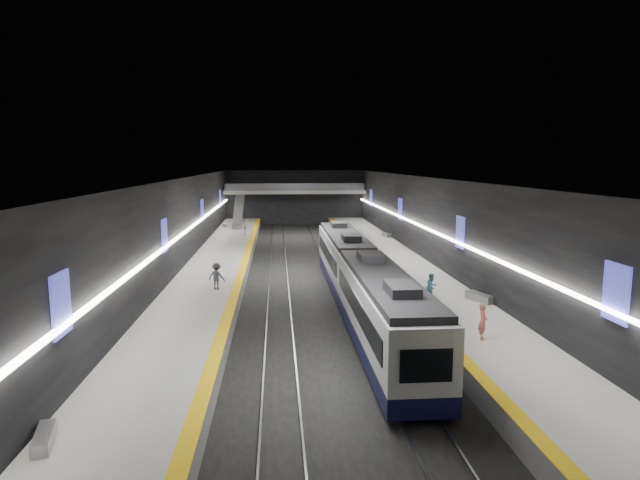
{
  "coord_description": "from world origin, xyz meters",
  "views": [
    {
      "loc": [
        -2.55,
        -43.29,
        9.31
      ],
      "look_at": [
        1.32,
        4.7,
        2.2
      ],
      "focal_mm": 30.0,
      "sensor_mm": 36.0,
      "label": 1
    }
  ],
  "objects": [
    {
      "name": "passenger_right_b",
      "position": [
        6.68,
        -12.57,
        1.82
      ],
      "size": [
        1.0,
        0.94,
        1.64
      ],
      "primitive_type": "imported",
      "rotation": [
        0.0,
        0.0,
        0.54
      ],
      "color": "teal",
      "rests_on": "platform_right"
    },
    {
      "name": "bench_left_near",
      "position": [
        -9.5,
        -27.94,
        1.21
      ],
      "size": [
        0.85,
        1.75,
        0.41
      ],
      "primitive_type": "cube",
      "rotation": [
        0.0,
        0.0,
        0.24
      ],
      "color": "#99999E",
      "rests_on": "platform_left"
    },
    {
      "name": "ceiling",
      "position": [
        0.0,
        0.0,
        8.0
      ],
      "size": [
        20.0,
        70.0,
        0.04
      ],
      "primitive_type": "cube",
      "rotation": [
        3.14,
        0.0,
        0.0
      ],
      "color": "beige",
      "rests_on": "wall_left"
    },
    {
      "name": "bench_right_far",
      "position": [
        9.5,
        14.6,
        1.21
      ],
      "size": [
        0.77,
        1.79,
        0.42
      ],
      "primitive_type": "cube",
      "rotation": [
        0.0,
        0.0,
        0.17
      ],
      "color": "#99999E",
      "rests_on": "platform_right"
    },
    {
      "name": "rails",
      "position": [
        -0.0,
        0.0,
        0.06
      ],
      "size": [
        6.52,
        70.0,
        0.12
      ],
      "color": "gray",
      "rests_on": "ground"
    },
    {
      "name": "wall_right",
      "position": [
        10.0,
        0.0,
        4.0
      ],
      "size": [
        0.04,
        70.0,
        8.0
      ],
      "primitive_type": "cube",
      "color": "black",
      "rests_on": "ground"
    },
    {
      "name": "escalator",
      "position": [
        -7.5,
        26.0,
        2.9
      ],
      "size": [
        1.2,
        7.5,
        3.92
      ],
      "primitive_type": "cube",
      "rotation": [
        0.44,
        0.0,
        0.0
      ],
      "color": "#99999E",
      "rests_on": "platform_left"
    },
    {
      "name": "wall_front",
      "position": [
        0.0,
        -35.0,
        4.0
      ],
      "size": [
        20.0,
        0.04,
        8.0
      ],
      "primitive_type": "cube",
      "color": "black",
      "rests_on": "ground"
    },
    {
      "name": "passenger_left_b",
      "position": [
        -6.53,
        -8.8,
        1.88
      ],
      "size": [
        1.29,
        1.0,
        1.75
      ],
      "primitive_type": "imported",
      "rotation": [
        0.0,
        0.0,
        2.79
      ],
      "color": "#46474F",
      "rests_on": "platform_left"
    },
    {
      "name": "tactile_strip_left",
      "position": [
        -5.3,
        0.0,
        1.02
      ],
      "size": [
        0.6,
        70.0,
        0.02
      ],
      "primitive_type": "cube",
      "color": "yellow",
      "rests_on": "platform_left"
    },
    {
      "name": "tile_surface_right",
      "position": [
        7.5,
        0.0,
        1.01
      ],
      "size": [
        5.0,
        70.0,
        0.02
      ],
      "primitive_type": "cube",
      "color": "#B7B6B1",
      "rests_on": "platform_right"
    },
    {
      "name": "tactile_strip_right",
      "position": [
        5.3,
        0.0,
        1.02
      ],
      "size": [
        0.6,
        70.0,
        0.02
      ],
      "primitive_type": "cube",
      "color": "yellow",
      "rests_on": "platform_right"
    },
    {
      "name": "cove_light_left",
      "position": [
        -9.8,
        0.0,
        3.8
      ],
      "size": [
        0.25,
        68.6,
        0.12
      ],
      "primitive_type": "cube",
      "color": "white",
      "rests_on": "wall_left"
    },
    {
      "name": "cove_light_right",
      "position": [
        9.8,
        0.0,
        3.8
      ],
      "size": [
        0.25,
        68.6,
        0.12
      ],
      "primitive_type": "cube",
      "color": "white",
      "rests_on": "wall_right"
    },
    {
      "name": "mezzanine_bridge",
      "position": [
        0.0,
        32.93,
        5.04
      ],
      "size": [
        20.0,
        3.0,
        1.5
      ],
      "color": "gray",
      "rests_on": "wall_left"
    },
    {
      "name": "platform_right",
      "position": [
        7.5,
        0.0,
        0.5
      ],
      "size": [
        5.0,
        70.0,
        1.0
      ],
      "primitive_type": "cube",
      "color": "slate",
      "rests_on": "ground"
    },
    {
      "name": "ground",
      "position": [
        0.0,
        0.0,
        0.0
      ],
      "size": [
        70.0,
        70.0,
        0.0
      ],
      "primitive_type": "plane",
      "color": "black",
      "rests_on": "ground"
    },
    {
      "name": "platform_left",
      "position": [
        -7.5,
        0.0,
        0.5
      ],
      "size": [
        5.0,
        70.0,
        1.0
      ],
      "primitive_type": "cube",
      "color": "slate",
      "rests_on": "ground"
    },
    {
      "name": "train",
      "position": [
        2.5,
        -11.12,
        2.2
      ],
      "size": [
        2.69,
        30.04,
        3.6
      ],
      "color": "#0F1138",
      "rests_on": "ground"
    },
    {
      "name": "wall_left",
      "position": [
        -10.0,
        0.0,
        4.0
      ],
      "size": [
        0.04,
        70.0,
        8.0
      ],
      "primitive_type": "cube",
      "color": "black",
      "rests_on": "ground"
    },
    {
      "name": "wall_back",
      "position": [
        0.0,
        35.0,
        4.0
      ],
      "size": [
        20.0,
        0.04,
        8.0
      ],
      "primitive_type": "cube",
      "color": "black",
      "rests_on": "ground"
    },
    {
      "name": "ad_posters",
      "position": [
        -0.0,
        1.0,
        4.5
      ],
      "size": [
        19.94,
        53.5,
        2.2
      ],
      "color": "#4247C7",
      "rests_on": "wall_left"
    },
    {
      "name": "tile_surface_left",
      "position": [
        -7.5,
        0.0,
        1.01
      ],
      "size": [
        5.0,
        70.0,
        0.02
      ],
      "primitive_type": "cube",
      "color": "#B7B6B1",
      "rests_on": "platform_left"
    },
    {
      "name": "bench_right_near",
      "position": [
        9.5,
        -13.03,
        1.24
      ],
      "size": [
        1.24,
        2.06,
        0.49
      ],
      "primitive_type": "cube",
      "rotation": [
        0.0,
        0.0,
        0.37
      ],
      "color": "#99999E",
      "rests_on": "platform_right"
    },
    {
      "name": "passenger_left_a",
      "position": [
        -6.25,
        17.44,
        1.89
      ],
      "size": [
        0.55,
        1.09,
        1.78
      ],
      "primitive_type": "imported",
      "rotation": [
        0.0,
        0.0,
        -1.45
      ],
      "color": "beige",
      "rests_on": "platform_left"
    },
    {
      "name": "passenger_right_a",
      "position": [
        7.0,
        -19.81,
        1.85
      ],
      "size": [
        0.6,
        0.72,
        1.7
      ],
      "primitive_type": "imported",
      "rotation": [
        0.0,
        0.0,
        1.21
      ],
      "color": "#B55343",
      "rests_on": "platform_right"
    },
    {
      "name": "bench_left_far",
      "position": [
        -9.26,
        25.41,
        1.22
      ],
      "size": [
        0.54,
        1.81,
        0.44
      ],
      "primitive_type": "cube",
      "rotation": [
        0.0,
        0.0,
        0.02
      ],
      "color": "#99999E",
      "rests_on": "platform_left"
    }
  ]
}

